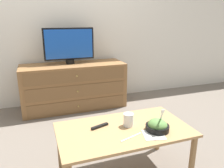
{
  "coord_description": "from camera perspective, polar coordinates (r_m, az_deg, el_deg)",
  "views": [
    {
      "loc": [
        -0.43,
        -3.2,
        1.21
      ],
      "look_at": [
        0.2,
        -1.45,
        0.66
      ],
      "focal_mm": 35.0,
      "sensor_mm": 36.0,
      "label": 1
    }
  ],
  "objects": [
    {
      "name": "drink_cup",
      "position": [
        1.7,
        4.32,
        -9.5
      ],
      "size": [
        0.08,
        0.08,
        0.1
      ],
      "color": "beige",
      "rests_on": "coffee_table"
    },
    {
      "name": "wall_back",
      "position": [
        3.25,
        -12.66,
        17.82
      ],
      "size": [
        12.0,
        0.05,
        2.6
      ],
      "color": "white",
      "rests_on": "ground_plane"
    },
    {
      "name": "remote_control",
      "position": [
        1.69,
        -3.22,
        -10.97
      ],
      "size": [
        0.15,
        0.07,
        0.02
      ],
      "color": "black",
      "rests_on": "coffee_table"
    },
    {
      "name": "tv",
      "position": [
        3.03,
        -11.15,
        10.03
      ],
      "size": [
        0.67,
        0.11,
        0.48
      ],
      "color": "black",
      "rests_on": "dresser"
    },
    {
      "name": "napkin",
      "position": [
        1.62,
        10.81,
        -12.89
      ],
      "size": [
        0.18,
        0.18,
        0.0
      ],
      "color": "white",
      "rests_on": "coffee_table"
    },
    {
      "name": "takeout_bowl",
      "position": [
        1.66,
        11.78,
        -10.69
      ],
      "size": [
        0.17,
        0.17,
        0.19
      ],
      "color": "black",
      "rests_on": "coffee_table"
    },
    {
      "name": "dresser",
      "position": [
        3.1,
        -9.83,
        -0.52
      ],
      "size": [
        1.4,
        0.51,
        0.62
      ],
      "color": "olive",
      "rests_on": "ground_plane"
    },
    {
      "name": "knife",
      "position": [
        1.57,
        5.08,
        -13.65
      ],
      "size": [
        0.18,
        0.07,
        0.01
      ],
      "color": "white",
      "rests_on": "coffee_table"
    },
    {
      "name": "coffee_table",
      "position": [
        1.7,
        3.09,
        -13.19
      ],
      "size": [
        0.99,
        0.56,
        0.42
      ],
      "color": "tan",
      "rests_on": "ground_plane"
    },
    {
      "name": "ground_plane",
      "position": [
        3.45,
        -11.24,
        -4.26
      ],
      "size": [
        12.0,
        12.0,
        0.0
      ],
      "primitive_type": "plane",
      "color": "#70665B"
    }
  ]
}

